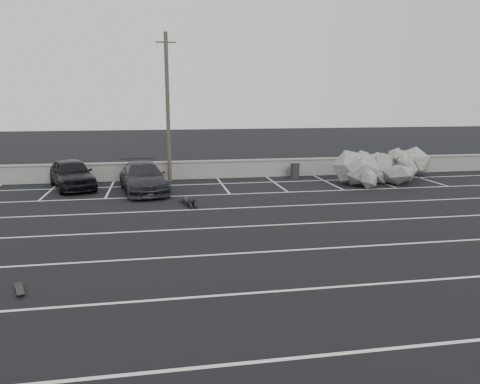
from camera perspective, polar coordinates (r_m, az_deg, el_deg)
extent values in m
plane|color=black|center=(14.48, 0.38, -7.47)|extent=(120.00, 120.00, 0.00)
cube|color=gray|center=(27.91, -4.87, 2.68)|extent=(50.00, 0.35, 1.00)
cube|color=gray|center=(27.84, -4.89, 3.74)|extent=(50.00, 0.45, 0.08)
cube|color=silver|center=(9.16, 7.64, -19.35)|extent=(36.00, 0.10, 0.01)
cube|color=silver|center=(11.74, 3.11, -12.08)|extent=(36.00, 0.10, 0.01)
cube|color=silver|center=(14.48, 0.38, -7.46)|extent=(36.00, 0.10, 0.01)
cube|color=silver|center=(17.31, -1.44, -4.31)|extent=(36.00, 0.10, 0.01)
cube|color=silver|center=(20.19, -2.73, -2.05)|extent=(36.00, 0.10, 0.01)
cube|color=silver|center=(23.10, -3.69, -0.36)|extent=(36.00, 0.10, 0.01)
cube|color=silver|center=(26.03, -4.44, 0.95)|extent=(36.00, 0.10, 0.01)
cube|color=silver|center=(26.00, -22.15, 0.14)|extent=(0.10, 5.00, 0.01)
cube|color=silver|center=(25.54, -15.56, 0.37)|extent=(0.10, 5.00, 0.01)
cube|color=silver|center=(25.42, -8.82, 0.61)|extent=(0.10, 5.00, 0.01)
cube|color=silver|center=(25.65, -2.11, 0.83)|extent=(0.10, 5.00, 0.01)
cube|color=silver|center=(26.23, 4.39, 1.04)|extent=(0.10, 5.00, 0.01)
cube|color=silver|center=(27.13, 10.54, 1.22)|extent=(0.10, 5.00, 0.01)
cube|color=silver|center=(28.32, 16.23, 1.38)|extent=(0.10, 5.00, 0.01)
cube|color=silver|center=(29.77, 21.42, 1.51)|extent=(0.10, 5.00, 0.01)
imported|color=black|center=(26.16, -19.81, 2.10)|extent=(3.27, 4.94, 1.56)
imported|color=#222328|center=(24.24, -11.71, 1.75)|extent=(2.87, 5.38, 1.48)
cylinder|color=#4C4238|center=(26.70, -8.80, 9.98)|extent=(0.22, 0.22, 8.22)
cube|color=#4C4238|center=(26.86, -9.04, 17.59)|extent=(1.10, 0.07, 0.07)
cylinder|color=#27272A|center=(28.11, 6.71, 2.55)|extent=(0.55, 0.55, 0.85)
cylinder|color=#27272A|center=(28.05, 6.74, 3.45)|extent=(0.61, 0.61, 0.05)
cube|color=black|center=(12.88, -25.27, -10.70)|extent=(0.39, 0.70, 0.02)
cube|color=#27272A|center=(13.10, -25.34, -10.48)|extent=(0.15, 0.09, 0.03)
cube|color=#27272A|center=(12.68, -25.18, -11.19)|extent=(0.15, 0.09, 0.03)
cylinder|color=black|center=(13.10, -25.70, -10.60)|extent=(0.04, 0.05, 0.05)
cylinder|color=black|center=(13.11, -24.97, -10.52)|extent=(0.04, 0.05, 0.05)
cylinder|color=black|center=(12.68, -25.55, -11.31)|extent=(0.04, 0.05, 0.05)
cylinder|color=black|center=(12.69, -24.80, -11.23)|extent=(0.04, 0.05, 0.05)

